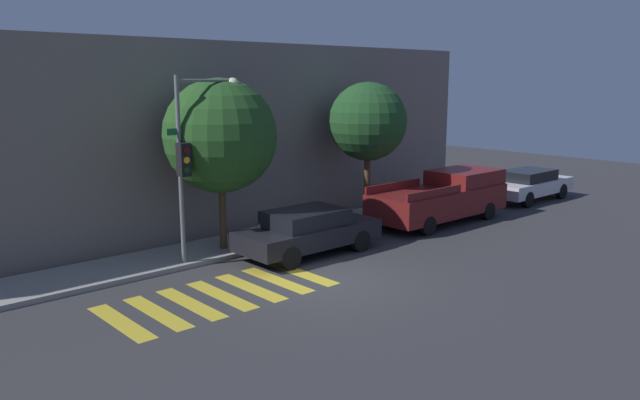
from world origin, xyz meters
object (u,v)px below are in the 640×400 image
at_px(pickup_truck, 443,197).
at_px(traffic_light_pole, 194,143).
at_px(sedan_middle, 529,184).
at_px(sedan_near_corner, 308,231).
at_px(tree_midblock, 368,122).
at_px(tree_near_corner, 220,136).

bearing_deg(pickup_truck, traffic_light_pole, 172.44).
bearing_deg(sedan_middle, sedan_near_corner, 180.00).
bearing_deg(sedan_near_corner, sedan_middle, 0.00).
bearing_deg(sedan_near_corner, traffic_light_pole, 156.94).
bearing_deg(tree_midblock, traffic_light_pole, -175.50).
bearing_deg(sedan_middle, tree_near_corner, 172.65).
xyz_separation_m(traffic_light_pole, sedan_near_corner, (2.98, -1.27, -2.72)).
bearing_deg(tree_near_corner, tree_midblock, 0.00).
bearing_deg(traffic_light_pole, tree_midblock, 4.50).
height_order(sedan_near_corner, tree_midblock, tree_midblock).
relative_size(sedan_near_corner, tree_near_corner, 0.86).
relative_size(traffic_light_pole, tree_near_corner, 1.01).
bearing_deg(pickup_truck, sedan_middle, 0.00).
height_order(sedan_near_corner, sedan_middle, sedan_near_corner).
relative_size(sedan_middle, tree_near_corner, 0.88).
relative_size(sedan_near_corner, pickup_truck, 0.78).
height_order(sedan_middle, tree_near_corner, tree_near_corner).
bearing_deg(sedan_middle, tree_midblock, 167.16).
bearing_deg(sedan_near_corner, tree_midblock, 22.53).
distance_m(traffic_light_pole, pickup_truck, 9.98).
height_order(traffic_light_pole, tree_near_corner, traffic_light_pole).
distance_m(traffic_light_pole, tree_midblock, 7.48).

